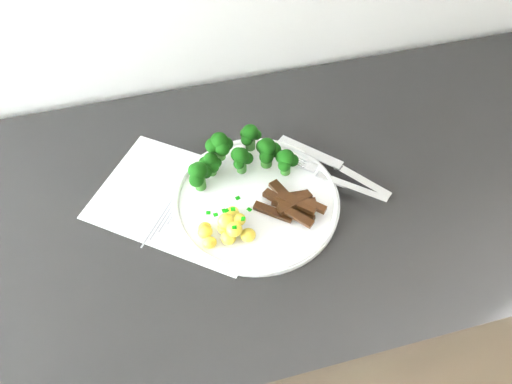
{
  "coord_description": "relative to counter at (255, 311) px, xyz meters",
  "views": [
    {
      "loc": [
        -0.12,
        1.19,
        1.58
      ],
      "look_at": [
        0.01,
        1.66,
        0.95
      ],
      "focal_mm": 34.09,
      "sensor_mm": 36.0,
      "label": 1
    }
  ],
  "objects": [
    {
      "name": "counter",
      "position": [
        0.0,
        0.0,
        0.0
      ],
      "size": [
        2.45,
        0.61,
        0.92
      ],
      "color": "black",
      "rests_on": "ground"
    },
    {
      "name": "fork",
      "position": [
        0.14,
        -0.01,
        0.48
      ],
      "size": [
        0.14,
        0.15,
        0.02
      ],
      "color": "silver",
      "rests_on": "plate"
    },
    {
      "name": "knife",
      "position": [
        0.17,
        0.01,
        0.47
      ],
      "size": [
        0.16,
        0.18,
        0.02
      ],
      "color": "silver",
      "rests_on": "plate"
    },
    {
      "name": "recipe_paper",
      "position": [
        -0.12,
        0.03,
        0.46
      ],
      "size": [
        0.35,
        0.34,
        0.0
      ],
      "color": "silver",
      "rests_on": "counter"
    },
    {
      "name": "broccoli",
      "position": [
        -0.01,
        0.06,
        0.51
      ],
      "size": [
        0.19,
        0.1,
        0.07
      ],
      "color": "#29611E",
      "rests_on": "plate"
    },
    {
      "name": "beef_strips",
      "position": [
        0.05,
        -0.04,
        0.48
      ],
      "size": [
        0.11,
        0.11,
        0.03
      ],
      "color": "black",
      "rests_on": "plate"
    },
    {
      "name": "potatoes",
      "position": [
        -0.06,
        -0.06,
        0.48
      ],
      "size": [
        0.09,
        0.07,
        0.04
      ],
      "color": "gold",
      "rests_on": "plate"
    },
    {
      "name": "plate",
      "position": [
        -0.0,
        -0.01,
        0.47
      ],
      "size": [
        0.28,
        0.28,
        0.02
      ],
      "color": "white",
      "rests_on": "counter"
    }
  ]
}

